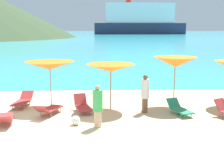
{
  "coord_description": "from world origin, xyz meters",
  "views": [
    {
      "loc": [
        2.46,
        -10.58,
        3.67
      ],
      "look_at": [
        3.0,
        2.42,
        1.2
      ],
      "focal_mm": 46.9,
      "sensor_mm": 36.0,
      "label": 1
    }
  ],
  "objects_px": {
    "beachgoer_1": "(145,93)",
    "beach_ball": "(76,120)",
    "lounge_chair_10": "(83,105)",
    "cruise_ship": "(140,20)",
    "umbrella_5": "(111,68)",
    "lounge_chair_9": "(5,118)",
    "lounge_chair_0": "(23,100)",
    "beachgoer_0": "(98,105)",
    "umbrella_4": "(50,66)",
    "umbrella_6": "(175,62)",
    "lounge_chair_4": "(179,108)",
    "lounge_chair_6": "(48,109)"
  },
  "relations": [
    {
      "from": "lounge_chair_4",
      "to": "beachgoer_0",
      "type": "height_order",
      "value": "beachgoer_0"
    },
    {
      "from": "umbrella_4",
      "to": "lounge_chair_6",
      "type": "xyz_separation_m",
      "value": [
        0.11,
        -1.46,
        -1.68
      ]
    },
    {
      "from": "beachgoer_0",
      "to": "beachgoer_1",
      "type": "height_order",
      "value": "beachgoer_1"
    },
    {
      "from": "umbrella_4",
      "to": "umbrella_6",
      "type": "relative_size",
      "value": 1.03
    },
    {
      "from": "umbrella_5",
      "to": "lounge_chair_0",
      "type": "distance_m",
      "value": 4.53
    },
    {
      "from": "lounge_chair_6",
      "to": "beachgoer_1",
      "type": "xyz_separation_m",
      "value": [
        4.19,
        0.32,
        0.6
      ]
    },
    {
      "from": "umbrella_4",
      "to": "lounge_chair_6",
      "type": "height_order",
      "value": "umbrella_4"
    },
    {
      "from": "umbrella_6",
      "to": "lounge_chair_10",
      "type": "xyz_separation_m",
      "value": [
        -4.31,
        -0.76,
        -1.83
      ]
    },
    {
      "from": "lounge_chair_9",
      "to": "lounge_chair_10",
      "type": "xyz_separation_m",
      "value": [
        2.92,
        1.6,
        0.05
      ]
    },
    {
      "from": "beachgoer_0",
      "to": "lounge_chair_4",
      "type": "bearing_deg",
      "value": 37.5
    },
    {
      "from": "lounge_chair_10",
      "to": "beachgoer_1",
      "type": "relative_size",
      "value": 0.9
    },
    {
      "from": "beachgoer_0",
      "to": "umbrella_5",
      "type": "bearing_deg",
      "value": 90.29
    },
    {
      "from": "umbrella_6",
      "to": "lounge_chair_9",
      "type": "relative_size",
      "value": 1.39
    },
    {
      "from": "umbrella_4",
      "to": "cruise_ship",
      "type": "relative_size",
      "value": 0.04
    },
    {
      "from": "lounge_chair_4",
      "to": "lounge_chair_0",
      "type": "bearing_deg",
      "value": 149.8
    },
    {
      "from": "lounge_chair_10",
      "to": "lounge_chair_4",
      "type": "bearing_deg",
      "value": -23.42
    },
    {
      "from": "lounge_chair_9",
      "to": "beachgoer_0",
      "type": "distance_m",
      "value": 3.69
    },
    {
      "from": "lounge_chair_6",
      "to": "beach_ball",
      "type": "xyz_separation_m",
      "value": [
        1.26,
        -1.29,
        -0.11
      ]
    },
    {
      "from": "lounge_chair_6",
      "to": "beach_ball",
      "type": "distance_m",
      "value": 1.81
    },
    {
      "from": "umbrella_5",
      "to": "umbrella_4",
      "type": "bearing_deg",
      "value": 168.85
    },
    {
      "from": "umbrella_4",
      "to": "lounge_chair_9",
      "type": "height_order",
      "value": "umbrella_4"
    },
    {
      "from": "cruise_ship",
      "to": "lounge_chair_6",
      "type": "bearing_deg",
      "value": -100.25
    },
    {
      "from": "beachgoer_1",
      "to": "beach_ball",
      "type": "distance_m",
      "value": 3.43
    },
    {
      "from": "umbrella_5",
      "to": "lounge_chair_9",
      "type": "bearing_deg",
      "value": -154.72
    },
    {
      "from": "lounge_chair_4",
      "to": "umbrella_5",
      "type": "bearing_deg",
      "value": 145.13
    },
    {
      "from": "lounge_chair_0",
      "to": "beachgoer_1",
      "type": "distance_m",
      "value": 5.84
    },
    {
      "from": "lounge_chair_0",
      "to": "lounge_chair_9",
      "type": "height_order",
      "value": "lounge_chair_0"
    },
    {
      "from": "lounge_chair_10",
      "to": "beachgoer_0",
      "type": "bearing_deg",
      "value": -88.17
    },
    {
      "from": "lounge_chair_10",
      "to": "beach_ball",
      "type": "height_order",
      "value": "lounge_chair_10"
    },
    {
      "from": "umbrella_5",
      "to": "lounge_chair_0",
      "type": "height_order",
      "value": "umbrella_5"
    },
    {
      "from": "umbrella_4",
      "to": "lounge_chair_10",
      "type": "relative_size",
      "value": 1.61
    },
    {
      "from": "umbrella_4",
      "to": "lounge_chair_0",
      "type": "xyz_separation_m",
      "value": [
        -1.37,
        0.09,
        -1.68
      ]
    },
    {
      "from": "lounge_chair_9",
      "to": "umbrella_4",
      "type": "bearing_deg",
      "value": -133.21
    },
    {
      "from": "lounge_chair_4",
      "to": "lounge_chair_9",
      "type": "distance_m",
      "value": 7.23
    },
    {
      "from": "lounge_chair_0",
      "to": "beachgoer_0",
      "type": "height_order",
      "value": "beachgoer_0"
    },
    {
      "from": "lounge_chair_0",
      "to": "beach_ball",
      "type": "distance_m",
      "value": 3.95
    },
    {
      "from": "lounge_chair_4",
      "to": "lounge_chair_9",
      "type": "relative_size",
      "value": 0.9
    },
    {
      "from": "lounge_chair_0",
      "to": "beachgoer_0",
      "type": "bearing_deg",
      "value": -34.88
    },
    {
      "from": "lounge_chair_6",
      "to": "beachgoer_1",
      "type": "distance_m",
      "value": 4.25
    },
    {
      "from": "lounge_chair_4",
      "to": "beachgoer_1",
      "type": "height_order",
      "value": "beachgoer_1"
    },
    {
      "from": "lounge_chair_4",
      "to": "lounge_chair_10",
      "type": "xyz_separation_m",
      "value": [
        -4.23,
        0.52,
        0.05
      ]
    },
    {
      "from": "umbrella_6",
      "to": "beachgoer_1",
      "type": "xyz_separation_m",
      "value": [
        -1.54,
        -0.97,
        -1.23
      ]
    },
    {
      "from": "cruise_ship",
      "to": "beachgoer_1",
      "type": "bearing_deg",
      "value": -99.0
    },
    {
      "from": "umbrella_4",
      "to": "beachgoer_1",
      "type": "bearing_deg",
      "value": -14.84
    },
    {
      "from": "umbrella_4",
      "to": "lounge_chair_0",
      "type": "bearing_deg",
      "value": 176.21
    },
    {
      "from": "lounge_chair_4",
      "to": "cruise_ship",
      "type": "xyz_separation_m",
      "value": [
        23.16,
        185.54,
        8.75
      ]
    },
    {
      "from": "lounge_chair_0",
      "to": "umbrella_4",
      "type": "bearing_deg",
      "value": 2.24
    },
    {
      "from": "beach_ball",
      "to": "lounge_chair_9",
      "type": "bearing_deg",
      "value": 175.45
    },
    {
      "from": "beach_ball",
      "to": "lounge_chair_10",
      "type": "bearing_deg",
      "value": 84.67
    },
    {
      "from": "umbrella_5",
      "to": "beachgoer_0",
      "type": "height_order",
      "value": "umbrella_5"
    }
  ]
}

